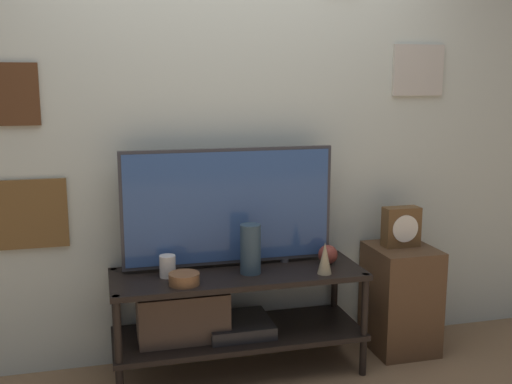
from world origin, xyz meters
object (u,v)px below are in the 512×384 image
at_px(vase_round_glass, 328,255).
at_px(vase_slim_bronze, 325,258).
at_px(vase_tall_ceramic, 251,249).
at_px(television, 229,207).
at_px(mantel_clock, 401,227).
at_px(candle_jar, 168,266).
at_px(vase_wide_bowl, 184,279).

distance_m(vase_round_glass, vase_slim_bronze, 0.18).
bearing_deg(vase_tall_ceramic, vase_slim_bronze, -15.95).
relative_size(vase_tall_ceramic, vase_slim_bronze, 1.55).
bearing_deg(vase_slim_bronze, television, 150.83).
bearing_deg(vase_tall_ceramic, mantel_clock, 6.92).
bearing_deg(mantel_clock, vase_slim_bronze, -158.40).
relative_size(vase_slim_bronze, mantel_clock, 0.74).
bearing_deg(candle_jar, television, 15.59).
xyz_separation_m(television, vase_slim_bronze, (0.47, -0.26, -0.26)).
bearing_deg(mantel_clock, vase_round_glass, -172.22).
distance_m(vase_tall_ceramic, candle_jar, 0.46).
relative_size(television, mantel_clock, 4.99).
distance_m(vase_round_glass, candle_jar, 0.92).
bearing_deg(vase_round_glass, television, 169.41).
bearing_deg(mantel_clock, candle_jar, -177.39).
height_order(vase_wide_bowl, vase_slim_bronze, vase_slim_bronze).
xyz_separation_m(vase_wide_bowl, candle_jar, (-0.07, 0.15, 0.03)).
bearing_deg(vase_slim_bronze, mantel_clock, 21.60).
bearing_deg(mantel_clock, vase_tall_ceramic, -173.08).
height_order(vase_wide_bowl, mantel_clock, mantel_clock).
bearing_deg(television, candle_jar, -164.41).
distance_m(vase_tall_ceramic, vase_round_glass, 0.48).
distance_m(vase_tall_ceramic, vase_slim_bronze, 0.41).
bearing_deg(candle_jar, vase_wide_bowl, -64.86).
bearing_deg(vase_wide_bowl, vase_tall_ceramic, 13.78).
height_order(television, vase_round_glass, television).
bearing_deg(vase_slim_bronze, vase_round_glass, 63.04).
relative_size(vase_wide_bowl, mantel_clock, 0.67).
xyz_separation_m(vase_slim_bronze, mantel_clock, (0.58, 0.23, 0.08)).
bearing_deg(television, mantel_clock, -1.98).
distance_m(vase_wide_bowl, vase_tall_ceramic, 0.40).
bearing_deg(vase_round_glass, candle_jar, 179.79).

